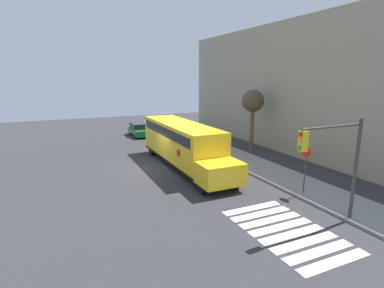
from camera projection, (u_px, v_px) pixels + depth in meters
name	position (u px, v px, depth m)	size (l,w,h in m)	color
ground_plane	(159.00, 167.00, 21.85)	(60.00, 60.00, 0.00)	#333335
sidewalk_strip	(234.00, 156.00, 24.47)	(44.00, 3.00, 0.15)	gray
building_backdrop	(300.00, 88.00, 25.94)	(32.00, 4.00, 10.94)	#9E937F
crosswalk_stripes	(286.00, 230.00, 12.76)	(5.40, 3.20, 0.01)	white
school_bus	(183.00, 142.00, 21.60)	(11.67, 2.57, 3.14)	yellow
parked_car	(140.00, 130.00, 33.22)	(4.15, 1.87, 1.40)	#196B2D
stop_sign	(305.00, 163.00, 16.17)	(0.67, 0.10, 2.84)	#38383A
traffic_light	(338.00, 156.00, 12.49)	(0.28, 3.44, 4.70)	#38383A
tree_near_sidewalk	(253.00, 103.00, 26.00)	(1.94, 1.94, 5.35)	brown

